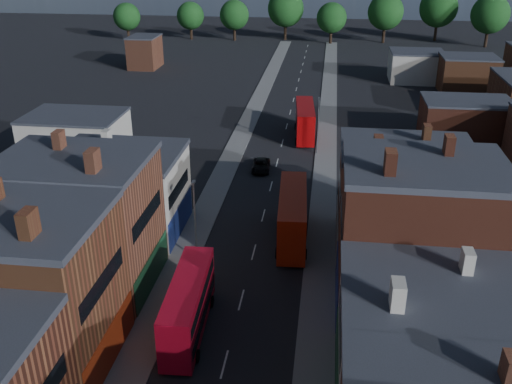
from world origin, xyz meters
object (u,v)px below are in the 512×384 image
(bus_0, at_px, (188,305))
(car_3, at_px, (291,189))
(bus_1, at_px, (292,216))
(bus_2, at_px, (305,120))
(car_2, at_px, (261,166))

(bus_0, xyz_separation_m, car_3, (5.92, 26.87, -1.87))
(bus_1, bearing_deg, bus_2, 87.67)
(bus_0, relative_size, car_3, 2.63)
(bus_0, height_order, car_2, bus_0)
(bus_1, height_order, car_2, bus_1)
(bus_0, height_order, bus_1, bus_1)
(car_2, bearing_deg, bus_2, 67.50)
(bus_2, bearing_deg, car_2, -113.74)
(bus_1, xyz_separation_m, car_3, (-0.95, 11.23, -2.15))
(car_2, bearing_deg, car_3, -60.09)
(car_3, bearing_deg, bus_1, -91.41)
(bus_0, xyz_separation_m, bus_1, (6.87, 15.64, 0.27))
(bus_0, bearing_deg, car_3, 75.06)
(bus_0, distance_m, bus_2, 48.19)
(car_3, bearing_deg, bus_0, -108.69)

